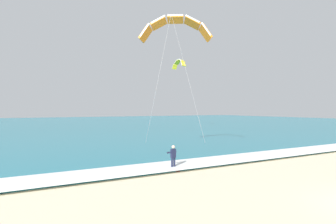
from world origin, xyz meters
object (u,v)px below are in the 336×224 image
at_px(kite_distant, 179,63).
at_px(kitesurfer, 173,156).
at_px(surfboard, 173,170).
at_px(kite_primary, 175,26).

bearing_deg(kite_distant, kitesurfer, -121.99).
relative_size(surfboard, kite_distant, 0.30).
xyz_separation_m(kite_primary, kite_distant, (16.61, 26.61, 1.89)).
distance_m(surfboard, kite_primary, 12.61).
xyz_separation_m(surfboard, kite_distant, (19.56, 31.34, 13.21)).
relative_size(kite_primary, kite_distant, 2.27).
bearing_deg(kite_primary, kitesurfer, -122.13).
bearing_deg(kite_primary, kite_distant, 58.03).
distance_m(surfboard, kite_distant, 39.23).
xyz_separation_m(surfboard, kite_primary, (2.95, 4.72, 11.32)).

